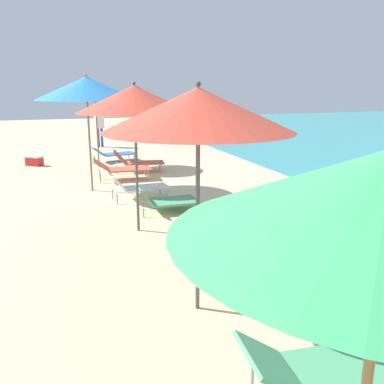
# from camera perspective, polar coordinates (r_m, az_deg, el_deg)

# --- Properties ---
(lounger_third_shoreside) EXTENTS (1.62, 0.79, 0.60)m
(lounger_third_shoreside) POSITION_cam_1_polar(r_m,az_deg,el_deg) (4.03, 17.95, -21.38)
(lounger_third_shoreside) COLOR #4CA572
(lounger_third_shoreside) RESTS_ON ground
(umbrella_fourth) EXTENTS (2.12, 2.12, 2.67)m
(umbrella_fourth) POSITION_cam_1_polar(r_m,az_deg,el_deg) (4.68, 0.82, 10.91)
(umbrella_fourth) COLOR #4C4C51
(umbrella_fourth) RESTS_ON ground
(lounger_fourth_shoreside) EXTENTS (1.47, 0.95, 0.65)m
(lounger_fourth_shoreside) POSITION_cam_1_polar(r_m,az_deg,el_deg) (6.52, 6.94, -6.66)
(lounger_fourth_shoreside) COLOR white
(lounger_fourth_shoreside) RESTS_ON ground
(umbrella_fifth) EXTENTS (2.02, 2.02, 2.68)m
(umbrella_fifth) POSITION_cam_1_polar(r_m,az_deg,el_deg) (7.57, -7.71, 12.20)
(umbrella_fifth) COLOR #4C4C51
(umbrella_fifth) RESTS_ON ground
(lounger_fifth_shoreside) EXTENTS (1.29, 0.71, 0.59)m
(lounger_fifth_shoreside) POSITION_cam_1_polar(r_m,az_deg,el_deg) (9.08, -3.70, -0.98)
(lounger_fifth_shoreside) COLOR #4CA572
(lounger_fifth_shoreside) RESTS_ON ground
(umbrella_sixth) EXTENTS (2.47, 2.47, 2.87)m
(umbrella_sixth) POSITION_cam_1_polar(r_m,az_deg,el_deg) (10.86, -13.92, 13.30)
(umbrella_sixth) COLOR olive
(umbrella_sixth) RESTS_ON ground
(lounger_sixth_shoreside) EXTENTS (1.63, 0.77, 0.62)m
(lounger_sixth_shoreside) POSITION_cam_1_polar(r_m,az_deg,el_deg) (12.22, -9.44, 3.18)
(lounger_sixth_shoreside) COLOR #D8593F
(lounger_sixth_shoreside) RESTS_ON ground
(lounger_sixth_inland) EXTENTS (1.40, 0.66, 0.66)m
(lounger_sixth_inland) POSITION_cam_1_polar(r_m,az_deg,el_deg) (10.06, -7.29, 0.78)
(lounger_sixth_inland) COLOR white
(lounger_sixth_inland) RESTS_ON ground
(umbrella_farthest) EXTENTS (1.98, 1.98, 2.71)m
(umbrella_farthest) POSITION_cam_1_polar(r_m,az_deg,el_deg) (14.09, -12.84, 13.19)
(umbrella_farthest) COLOR olive
(umbrella_farthest) RESTS_ON ground
(lounger_farthest_shoreside) EXTENTS (1.65, 0.92, 0.57)m
(lounger_farthest_shoreside) POSITION_cam_1_polar(r_m,az_deg,el_deg) (15.26, -10.58, 5.13)
(lounger_farthest_shoreside) COLOR blue
(lounger_farthest_shoreside) RESTS_ON ground
(lounger_farthest_inland) EXTENTS (1.62, 0.86, 0.69)m
(lounger_farthest_inland) POSITION_cam_1_polar(r_m,az_deg,el_deg) (13.28, -7.35, 4.11)
(lounger_farthest_inland) COLOR #D8593F
(lounger_farthest_inland) RESTS_ON ground
(person_walking_mid) EXTENTS (0.41, 0.33, 1.63)m
(person_walking_mid) POSITION_cam_1_polar(r_m,az_deg,el_deg) (18.87, -12.26, 8.89)
(person_walking_mid) COLOR #334CB2
(person_walking_mid) RESTS_ON ground
(cooler_box) EXTENTS (0.61, 0.56, 0.32)m
(cooler_box) POSITION_cam_1_polar(r_m,az_deg,el_deg) (15.14, -20.31, 3.93)
(cooler_box) COLOR red
(cooler_box) RESTS_ON ground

